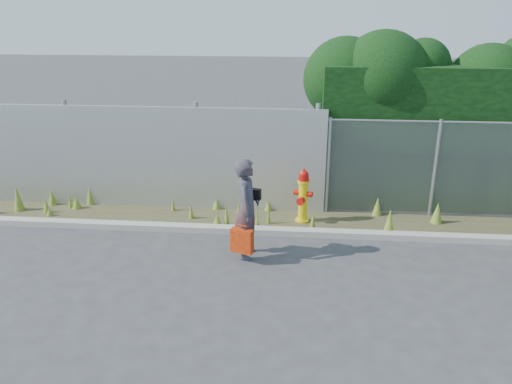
{
  "coord_description": "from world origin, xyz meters",
  "views": [
    {
      "loc": [
        0.46,
        -6.93,
        4.07
      ],
      "look_at": [
        -0.3,
        1.4,
        1.0
      ],
      "focal_mm": 35.0,
      "sensor_mm": 36.0,
      "label": 1
    }
  ],
  "objects": [
    {
      "name": "curb",
      "position": [
        0.0,
        1.8,
        0.06
      ],
      "size": [
        16.0,
        0.22,
        0.12
      ],
      "primitive_type": "cube",
      "color": "#9B958C",
      "rests_on": "ground"
    },
    {
      "name": "weed_strip",
      "position": [
        -0.66,
        2.48,
        0.13
      ],
      "size": [
        16.0,
        1.35,
        0.55
      ],
      "color": "#3E3A23",
      "rests_on": "ground"
    },
    {
      "name": "corrugated_fence",
      "position": [
        -3.25,
        3.01,
        1.1
      ],
      "size": [
        8.5,
        0.21,
        2.3
      ],
      "color": "#AEB2B5",
      "rests_on": "ground"
    },
    {
      "name": "chainlink_fence",
      "position": [
        4.25,
        3.0,
        1.03
      ],
      "size": [
        6.5,
        0.07,
        2.05
      ],
      "color": "gray",
      "rests_on": "ground"
    },
    {
      "name": "red_tote_bag",
      "position": [
        -0.47,
        0.62,
        0.4
      ],
      "size": [
        0.38,
        0.14,
        0.5
      ],
      "rotation": [
        0.0,
        0.0,
        -0.34
      ],
      "color": "#9E1509"
    },
    {
      "name": "hedge",
      "position": [
        4.18,
        4.04,
        2.08
      ],
      "size": [
        7.72,
        2.17,
        3.78
      ],
      "color": "black",
      "rests_on": "ground"
    },
    {
      "name": "black_shoulder_bag",
      "position": [
        -0.31,
        1.02,
        1.1
      ],
      "size": [
        0.25,
        0.11,
        0.19
      ],
      "rotation": [
        0.0,
        0.0,
        -0.26
      ],
      "color": "black"
    },
    {
      "name": "ground",
      "position": [
        0.0,
        0.0,
        0.0
      ],
      "size": [
        80.0,
        80.0,
        0.0
      ],
      "primitive_type": "plane",
      "color": "#38383A",
      "rests_on": "ground"
    },
    {
      "name": "fire_hydrant",
      "position": [
        0.55,
        2.44,
        0.55
      ],
      "size": [
        0.38,
        0.34,
        1.13
      ],
      "rotation": [
        0.0,
        0.0,
        -0.32
      ],
      "color": "yellow",
      "rests_on": "ground"
    },
    {
      "name": "woman",
      "position": [
        -0.41,
        0.89,
        0.88
      ],
      "size": [
        0.43,
        0.65,
        1.76
      ],
      "primitive_type": "imported",
      "rotation": [
        0.0,
        0.0,
        1.56
      ],
      "color": "#0E515E",
      "rests_on": "ground"
    }
  ]
}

